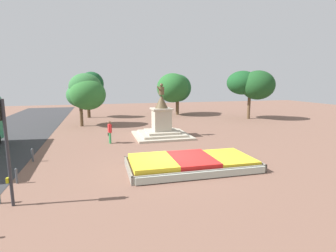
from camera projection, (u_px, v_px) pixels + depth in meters
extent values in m
plane|color=brown|center=(171.00, 166.00, 14.93)|extent=(86.81, 86.81, 0.00)
cube|color=#38281C|center=(192.00, 164.00, 14.59)|extent=(6.98, 3.37, 0.39)
cube|color=gray|center=(203.00, 174.00, 12.96)|extent=(7.15, 0.17, 0.43)
cube|color=gray|center=(183.00, 156.00, 16.20)|extent=(7.15, 0.17, 0.43)
cube|color=gray|center=(128.00, 169.00, 13.71)|extent=(0.14, 3.50, 0.43)
cube|color=gray|center=(248.00, 159.00, 15.45)|extent=(0.14, 3.50, 0.43)
cube|color=yellow|center=(152.00, 162.00, 13.98)|extent=(2.28, 3.12, 0.25)
cube|color=red|center=(192.00, 159.00, 14.53)|extent=(2.28, 3.12, 0.23)
cube|color=yellow|center=(229.00, 157.00, 15.10)|extent=(2.28, 3.12, 0.15)
cube|color=#B2BCAD|center=(204.00, 175.00, 12.91)|extent=(6.80, 0.27, 0.35)
cube|color=#B2A894|center=(162.00, 135.00, 23.01)|extent=(4.71, 4.71, 0.17)
cube|color=#B0A692|center=(162.00, 133.00, 22.98)|extent=(3.70, 3.70, 0.17)
cube|color=#B1A792|center=(162.00, 131.00, 22.95)|extent=(2.70, 2.70, 0.17)
cube|color=#B2A893|center=(162.00, 120.00, 22.78)|extent=(1.48, 1.48, 1.84)
cube|color=#B2A893|center=(161.00, 109.00, 22.62)|extent=(1.75, 1.75, 0.12)
cone|color=brown|center=(161.00, 101.00, 22.51)|extent=(1.11, 1.11, 1.16)
cylinder|color=brown|center=(161.00, 91.00, 22.36)|extent=(0.48, 0.48, 0.67)
sphere|color=brown|center=(161.00, 85.00, 22.28)|extent=(0.30, 0.30, 0.30)
cylinder|color=brown|center=(159.00, 89.00, 22.12)|extent=(0.44, 0.33, 0.56)
cylinder|color=#2D2D33|center=(8.00, 154.00, 9.82)|extent=(0.12, 0.12, 4.15)
cube|color=gold|center=(8.00, 180.00, 9.98)|extent=(0.11, 0.16, 0.20)
cylinder|color=#338C4C|center=(110.00, 138.00, 20.22)|extent=(0.13, 0.13, 0.88)
cylinder|color=#338C4C|center=(110.00, 138.00, 20.38)|extent=(0.13, 0.13, 0.88)
cube|color=red|center=(110.00, 128.00, 20.17)|extent=(0.30, 0.42, 0.63)
cylinder|color=red|center=(111.00, 129.00, 19.97)|extent=(0.09, 0.09, 0.59)
cylinder|color=red|center=(109.00, 128.00, 20.38)|extent=(0.09, 0.09, 0.59)
sphere|color=brown|center=(109.00, 122.00, 20.09)|extent=(0.23, 0.23, 0.23)
cube|color=black|center=(109.00, 134.00, 20.52)|extent=(0.18, 0.30, 0.22)
cylinder|color=#4C5156|center=(17.00, 177.00, 12.34)|extent=(0.10, 0.10, 0.66)
sphere|color=#4C5156|center=(16.00, 169.00, 12.28)|extent=(0.11, 0.11, 0.11)
cylinder|color=#4C5156|center=(33.00, 156.00, 15.71)|extent=(0.12, 0.12, 0.71)
sphere|color=#4C5156|center=(32.00, 149.00, 15.64)|extent=(0.14, 0.14, 0.14)
cylinder|color=brown|center=(177.00, 107.00, 37.90)|extent=(0.47, 0.47, 2.05)
ellipsoid|color=#205A2B|center=(178.00, 88.00, 38.16)|extent=(3.99, 3.71, 3.95)
ellipsoid|color=#245E28|center=(173.00, 88.00, 36.78)|extent=(4.41, 4.85, 4.07)
cylinder|color=brown|center=(81.00, 116.00, 28.05)|extent=(0.35, 0.35, 2.20)
ellipsoid|color=#316C36|center=(85.00, 87.00, 27.98)|extent=(3.43, 3.30, 2.92)
ellipsoid|color=#2E6E35|center=(83.00, 95.00, 28.24)|extent=(3.53, 3.81, 2.74)
ellipsoid|color=#2E6D2F|center=(88.00, 94.00, 27.55)|extent=(3.73, 3.32, 3.26)
cylinder|color=#4C3823|center=(88.00, 105.00, 34.56)|extent=(0.42, 0.42, 3.25)
ellipsoid|color=#194A24|center=(84.00, 86.00, 34.60)|extent=(2.41, 2.60, 2.30)
ellipsoid|color=#174825|center=(92.00, 84.00, 33.95)|extent=(3.09, 2.69, 3.08)
ellipsoid|color=#1B4B21|center=(86.00, 82.00, 33.78)|extent=(2.40, 2.32, 1.91)
cylinder|color=brown|center=(249.00, 107.00, 33.55)|extent=(0.38, 0.38, 3.15)
ellipsoid|color=#1B4920|center=(258.00, 85.00, 32.64)|extent=(4.25, 4.04, 3.61)
ellipsoid|color=#184B22|center=(242.00, 83.00, 33.43)|extent=(3.95, 3.96, 3.02)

